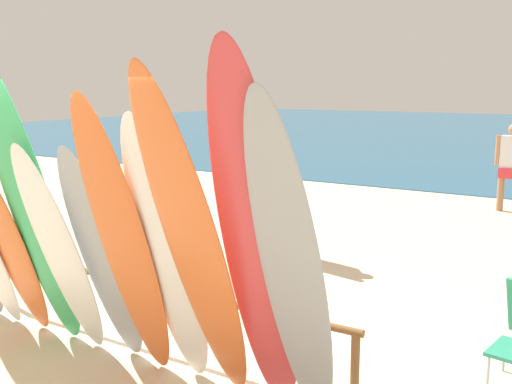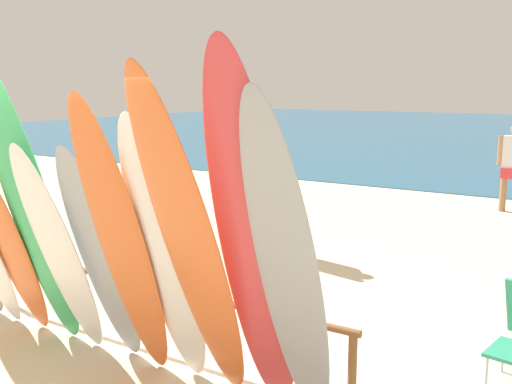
# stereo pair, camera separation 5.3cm
# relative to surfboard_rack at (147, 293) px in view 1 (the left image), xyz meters

# --- Properties ---
(ground) EXTENTS (60.00, 60.00, 0.00)m
(ground) POSITION_rel_surfboard_rack_xyz_m (0.00, 14.00, -0.53)
(ground) COLOR beige
(surfboard_rack) EXTENTS (4.30, 0.07, 0.64)m
(surfboard_rack) POSITION_rel_surfboard_rack_xyz_m (0.00, 0.00, 0.00)
(surfboard_rack) COLOR brown
(surfboard_rack) RESTS_ON ground
(surfboard_orange_2) EXTENTS (0.57, 0.79, 1.98)m
(surfboard_orange_2) POSITION_rel_surfboard_rack_xyz_m (-1.20, -0.58, 0.46)
(surfboard_orange_2) COLOR orange
(surfboard_orange_2) RESTS_ON ground
(surfboard_green_3) EXTENTS (0.63, 0.95, 2.75)m
(surfboard_green_3) POSITION_rel_surfboard_rack_xyz_m (-0.73, -0.65, 0.85)
(surfboard_green_3) COLOR #38B266
(surfboard_green_3) RESTS_ON ground
(surfboard_white_4) EXTENTS (0.60, 0.84, 2.01)m
(surfboard_white_4) POSITION_rel_surfboard_rack_xyz_m (-0.42, -0.62, 0.48)
(surfboard_white_4) COLOR white
(surfboard_white_4) RESTS_ON ground
(surfboard_grey_5) EXTENTS (0.57, 0.76, 2.00)m
(surfboard_grey_5) POSITION_rel_surfboard_rack_xyz_m (0.00, -0.54, 0.48)
(surfboard_grey_5) COLOR #999EA3
(surfboard_grey_5) RESTS_ON ground
(surfboard_orange_6) EXTENTS (0.52, 0.91, 2.43)m
(surfboard_orange_6) POSITION_rel_surfboard_rack_xyz_m (0.41, -0.69, 0.69)
(surfboard_orange_6) COLOR orange
(surfboard_orange_6) RESTS_ON ground
(surfboard_white_7) EXTENTS (0.52, 0.84, 2.29)m
(surfboard_white_7) POSITION_rel_surfboard_rack_xyz_m (0.77, -0.60, 0.62)
(surfboard_white_7) COLOR white
(surfboard_white_7) RESTS_ON ground
(surfboard_orange_8) EXTENTS (0.63, 1.12, 2.63)m
(surfboard_orange_8) POSITION_rel_surfboard_rack_xyz_m (1.14, -0.75, 0.79)
(surfboard_orange_8) COLOR orange
(surfboard_orange_8) RESTS_ON ground
(surfboard_red_9) EXTENTS (0.59, 0.92, 2.77)m
(surfboard_red_9) POSITION_rel_surfboard_rack_xyz_m (1.60, -0.65, 0.86)
(surfboard_red_9) COLOR #D13D42
(surfboard_red_9) RESTS_ON ground
(surfboard_grey_10) EXTENTS (0.57, 0.92, 2.48)m
(surfboard_grey_10) POSITION_rel_surfboard_rack_xyz_m (1.88, -0.67, 0.72)
(surfboard_grey_10) COLOR #999EA3
(surfboard_grey_10) RESTS_ON ground
(beachgoer_midbeach) EXTENTS (0.44, 0.54, 1.70)m
(beachgoer_midbeach) POSITION_rel_surfboard_rack_xyz_m (-0.50, 3.33, 0.46)
(beachgoer_midbeach) COLOR #9E704C
(beachgoer_midbeach) RESTS_ON ground
(beachgoer_photographing) EXTENTS (0.65, 0.28, 1.73)m
(beachgoer_photographing) POSITION_rel_surfboard_rack_xyz_m (1.99, 8.27, 0.47)
(beachgoer_photographing) COLOR #9E704C
(beachgoer_photographing) RESTS_ON ground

